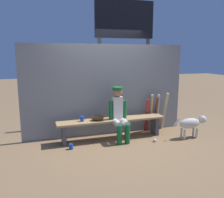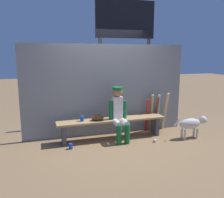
# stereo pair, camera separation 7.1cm
# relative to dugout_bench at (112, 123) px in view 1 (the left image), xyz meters

# --- Properties ---
(ground_plane) EXTENTS (30.00, 30.00, 0.00)m
(ground_plane) POSITION_rel_dugout_bench_xyz_m (0.00, 0.00, -0.36)
(ground_plane) COLOR olive
(chainlink_fence) EXTENTS (3.84, 0.03, 2.10)m
(chainlink_fence) POSITION_rel_dugout_bench_xyz_m (0.00, 0.39, 0.69)
(chainlink_fence) COLOR gray
(chainlink_fence) RESTS_ON ground_plane
(dugout_bench) EXTENTS (2.43, 0.36, 0.46)m
(dugout_bench) POSITION_rel_dugout_bench_xyz_m (0.00, 0.00, 0.00)
(dugout_bench) COLOR tan
(dugout_bench) RESTS_ON ground_plane
(player_seated) EXTENTS (0.41, 0.55, 1.17)m
(player_seated) POSITION_rel_dugout_bench_xyz_m (0.13, -0.11, 0.28)
(player_seated) COLOR silver
(player_seated) RESTS_ON ground_plane
(baseball_glove) EXTENTS (0.28, 0.20, 0.12)m
(baseball_glove) POSITION_rel_dugout_bench_xyz_m (-0.33, 0.00, 0.16)
(baseball_glove) COLOR #593819
(baseball_glove) RESTS_ON dugout_bench
(bat_aluminum_red) EXTENTS (0.07, 0.18, 0.81)m
(bat_aluminum_red) POSITION_rel_dugout_bench_xyz_m (0.97, 0.24, 0.05)
(bat_aluminum_red) COLOR #B22323
(bat_aluminum_red) RESTS_ON ground_plane
(bat_wood_tan) EXTENTS (0.10, 0.21, 0.92)m
(bat_wood_tan) POSITION_rel_dugout_bench_xyz_m (1.09, 0.26, 0.10)
(bat_wood_tan) COLOR tan
(bat_wood_tan) RESTS_ON ground_plane
(bat_wood_dark) EXTENTS (0.08, 0.25, 0.86)m
(bat_wood_dark) POSITION_rel_dugout_bench_xyz_m (1.23, 0.26, 0.07)
(bat_wood_dark) COLOR brown
(bat_wood_dark) RESTS_ON ground_plane
(bat_aluminum_silver) EXTENTS (0.10, 0.20, 0.90)m
(bat_aluminum_silver) POSITION_rel_dugout_bench_xyz_m (1.28, 0.28, 0.10)
(bat_aluminum_silver) COLOR #B7B7BC
(bat_aluminum_silver) RESTS_ON ground_plane
(bat_wood_natural) EXTENTS (0.10, 0.26, 0.94)m
(bat_wood_natural) POSITION_rel_dugout_bench_xyz_m (1.47, 0.25, 0.11)
(bat_wood_natural) COLOR tan
(bat_wood_natural) RESTS_ON ground_plane
(baseball) EXTENTS (0.07, 0.07, 0.07)m
(baseball) POSITION_rel_dugout_bench_xyz_m (0.82, -0.48, -0.32)
(baseball) COLOR white
(baseball) RESTS_ON ground_plane
(cup_on_ground) EXTENTS (0.08, 0.08, 0.11)m
(cup_on_ground) POSITION_rel_dugout_bench_xyz_m (-0.96, -0.32, -0.30)
(cup_on_ground) COLOR #1E47AD
(cup_on_ground) RESTS_ON ground_plane
(cup_on_bench) EXTENTS (0.08, 0.08, 0.11)m
(cup_on_bench) POSITION_rel_dugout_bench_xyz_m (-0.66, 0.03, 0.16)
(cup_on_bench) COLOR #1E47AD
(cup_on_bench) RESTS_ON dugout_bench
(scoreboard) EXTENTS (1.89, 0.27, 3.51)m
(scoreboard) POSITION_rel_dugout_bench_xyz_m (0.82, 1.25, 2.05)
(scoreboard) COLOR #3F3F42
(scoreboard) RESTS_ON ground_plane
(dog) EXTENTS (0.84, 0.20, 0.49)m
(dog) POSITION_rel_dugout_bench_xyz_m (1.73, -0.49, -0.02)
(dog) COLOR beige
(dog) RESTS_ON ground_plane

